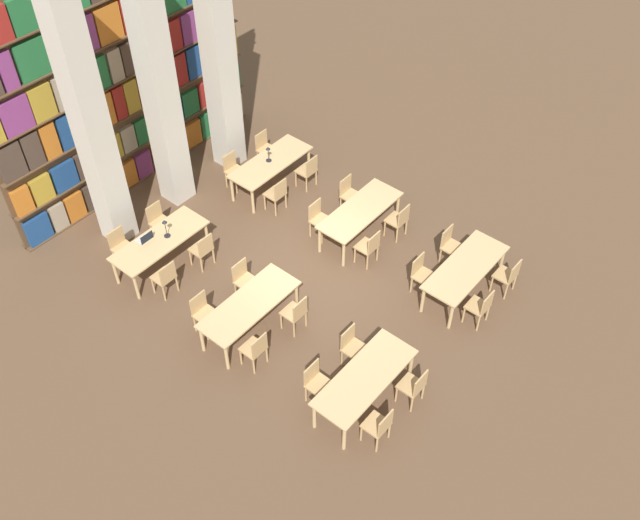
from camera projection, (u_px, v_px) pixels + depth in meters
The scene contains 38 objects.
ground_plane at pixel (310, 276), 15.31m from camera, with size 40.00×40.00×0.00m, color brown.
bookshelf_bank at pixel (125, 79), 15.78m from camera, with size 6.89×0.35×5.50m.
pillar_left at pixel (90, 124), 14.07m from camera, with size 0.59×0.59×6.00m.
pillar_center at pixel (158, 87), 15.02m from camera, with size 0.59×0.59×6.00m.
pillar_right at pixel (218, 54), 15.96m from camera, with size 0.59×0.59×6.00m.
reading_table_0 at pixel (365, 379), 12.66m from camera, with size 2.16×0.83×0.75m.
chair_0 at pixel (379, 426), 12.20m from camera, with size 0.42×0.40×0.90m.
chair_1 at pixel (317, 382), 12.83m from camera, with size 0.42×0.40×0.90m.
chair_2 at pixel (414, 386), 12.76m from camera, with size 0.42×0.40×0.90m.
chair_3 at pixel (353, 346), 13.39m from camera, with size 0.42×0.40×0.90m.
reading_table_1 at pixel (465, 269), 14.53m from camera, with size 2.16×0.83×0.75m.
chair_4 at pixel (481, 306), 14.07m from camera, with size 0.42×0.40×0.90m.
chair_5 at pixel (422, 273), 14.69m from camera, with size 0.42×0.40×0.90m.
chair_6 at pixel (508, 275), 14.65m from camera, with size 0.42×0.40×0.90m.
chair_7 at pixel (450, 245), 15.28m from camera, with size 0.42×0.40×0.90m.
reading_table_2 at pixel (249, 306), 13.84m from camera, with size 2.16×0.83×0.75m.
chair_8 at pixel (255, 349), 13.34m from camera, with size 0.42×0.40×0.90m.
chair_9 at pixel (204, 312), 13.97m from camera, with size 0.42×0.40×0.90m.
chair_10 at pixel (296, 313), 13.96m from camera, with size 0.42×0.40×0.90m.
chair_11 at pixel (244, 279), 14.58m from camera, with size 0.42×0.40×0.90m.
reading_table_3 at pixel (360, 212), 15.74m from camera, with size 2.16×0.83×0.75m.
chair_12 at pixel (369, 246), 15.24m from camera, with size 0.42×0.40×0.90m.
chair_13 at pixel (319, 218), 15.87m from camera, with size 0.42×0.40×0.90m.
chair_14 at pixel (399, 220), 15.83m from camera, with size 0.42×0.40×0.90m.
chair_15 at pixel (349, 194), 16.45m from camera, with size 0.42×0.40×0.90m.
reading_table_4 at pixel (160, 242), 15.08m from camera, with size 2.16×0.83×0.75m.
chair_16 at pixel (165, 277), 14.62m from camera, with size 0.42×0.40×0.90m.
chair_17 at pixel (121, 246), 15.25m from camera, with size 0.42×0.40×0.90m.
chair_18 at pixel (203, 249), 15.19m from camera, with size 0.42×0.40×0.90m.
chair_19 at pixel (159, 221), 15.81m from camera, with size 0.42×0.40×0.90m.
desk_lamp_0 at pixel (165, 225), 14.88m from camera, with size 0.14×0.14×0.46m.
laptop at pixel (145, 238), 14.99m from camera, with size 0.32×0.22×0.21m.
reading_table_5 at pixel (271, 164), 16.94m from camera, with size 2.16×0.83×0.75m.
chair_20 at pixel (277, 194), 16.45m from camera, with size 0.42×0.40×0.90m.
chair_21 at pixel (234, 169), 17.08m from camera, with size 0.42×0.40×0.90m.
chair_22 at pixel (308, 170), 17.05m from camera, with size 0.42×0.40×0.90m.
chair_23 at pixel (265, 148), 17.67m from camera, with size 0.42×0.40×0.90m.
desk_lamp_1 at pixel (268, 152), 16.70m from camera, with size 0.14×0.14×0.40m.
Camera 1 is at (-7.87, -6.83, 11.22)m, focal length 40.00 mm.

